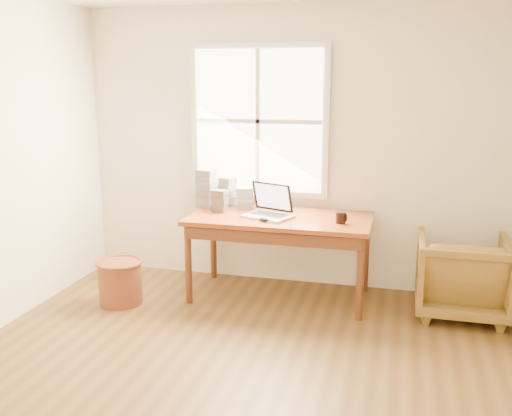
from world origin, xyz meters
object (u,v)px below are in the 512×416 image
at_px(laptop, 268,199).
at_px(cd_stack_a, 228,191).
at_px(desk, 280,219).
at_px(armchair, 462,276).
at_px(wicker_stool, 120,283).
at_px(coffee_mug, 341,218).

height_order(laptop, cd_stack_a, laptop).
distance_m(desk, laptop, 0.22).
distance_m(armchair, cd_stack_a, 2.23).
distance_m(wicker_stool, cd_stack_a, 1.31).
height_order(wicker_stool, coffee_mug, coffee_mug).
relative_size(desk, cd_stack_a, 6.01).
height_order(armchair, laptop, laptop).
height_order(wicker_stool, laptop, laptop).
bearing_deg(wicker_stool, armchair, 9.84).
bearing_deg(wicker_stool, laptop, 19.20).
bearing_deg(laptop, desk, 58.19).
relative_size(desk, coffee_mug, 16.74).
xyz_separation_m(desk, laptop, (-0.09, -0.07, 0.19)).
relative_size(desk, armchair, 2.15).
relative_size(laptop, cd_stack_a, 1.76).
bearing_deg(armchair, wicker_stool, 10.19).
xyz_separation_m(desk, armchair, (1.55, 0.00, -0.39)).
height_order(armchair, coffee_mug, coffee_mug).
distance_m(laptop, coffee_mug, 0.65).
bearing_deg(desk, cd_stack_a, 150.65).
relative_size(laptop, coffee_mug, 4.89).
xyz_separation_m(wicker_stool, laptop, (1.23, 0.43, 0.73)).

